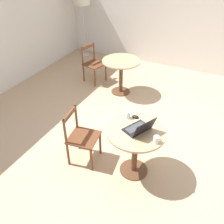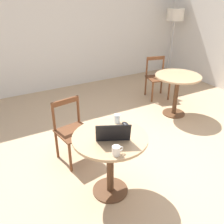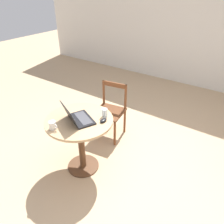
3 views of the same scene
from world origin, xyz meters
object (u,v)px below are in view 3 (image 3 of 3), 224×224
Objects in this scene: drinking_glass at (105,113)px; mouse at (103,120)px; laptop at (78,117)px; cafe_table_near at (80,131)px; chair_near_back at (110,111)px; mug at (53,125)px.

mouse is at bearing -62.03° from drinking_glass.
mouse is at bearing 31.64° from laptop.
laptop is at bearing -128.30° from drinking_glass.
drinking_glass is at bearing 46.08° from cafe_table_near.
mouse is 0.97× the size of drinking_glass.
mug is (0.02, -1.12, 0.37)m from chair_near_back.
cafe_table_near is at bearing 71.71° from mug.
cafe_table_near is 0.38m from drinking_glass.
mouse is (0.25, 0.15, -0.03)m from laptop.
mug is (-0.36, -0.43, 0.03)m from mouse.
mug reaches higher than chair_near_back.
mug is at bearing -88.75° from chair_near_back.
drinking_glass reaches higher than cafe_table_near.
laptop is 0.30m from mouse.
drinking_glass is (0.34, -0.59, 0.38)m from chair_near_back.
drinking_glass is at bearing 51.70° from laptop.
laptop is 0.32m from drinking_glass.
drinking_glass reaches higher than mug.
laptop reaches higher than drinking_glass.
laptop is at bearing -67.63° from cafe_table_near.
laptop is 3.78× the size of mug.
chair_near_back is 8.16× the size of drinking_glass.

